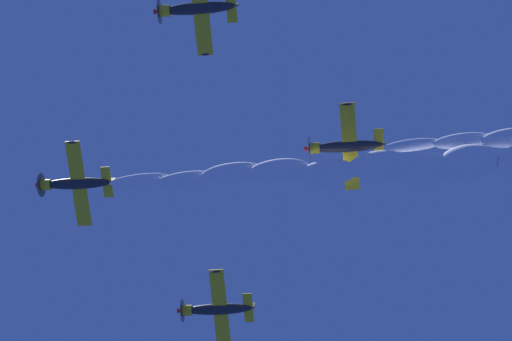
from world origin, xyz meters
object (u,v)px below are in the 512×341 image
object	(u,v)px
airplane_right_wingman	(216,309)
airplane_slot_tail	(345,146)
airplane_left_wingman	(196,9)
airplane_lead	(75,184)

from	to	relation	value
airplane_right_wingman	airplane_slot_tail	size ratio (longest dim) A/B	1.00
airplane_left_wingman	airplane_slot_tail	distance (m)	19.35
airplane_lead	airplane_slot_tail	size ratio (longest dim) A/B	1.00
airplane_left_wingman	airplane_slot_tail	bearing A→B (deg)	132.16
airplane_left_wingman	airplane_right_wingman	size ratio (longest dim) A/B	1.00
airplane_slot_tail	airplane_lead	bearing A→B (deg)	-99.46
airplane_left_wingman	airplane_slot_tail	size ratio (longest dim) A/B	1.00
airplane_lead	airplane_left_wingman	distance (m)	20.97
airplane_lead	airplane_right_wingman	xyz separation A→B (m)	(-12.35, 13.95, -1.71)
airplane_lead	airplane_right_wingman	bearing A→B (deg)	131.52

